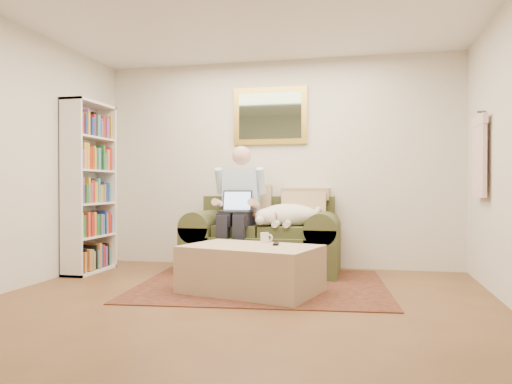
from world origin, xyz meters
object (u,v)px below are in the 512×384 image
(sofa, at_px, (263,246))
(coffee_mug, at_px, (265,238))
(laptop, at_px, (236,206))
(sleeping_dog, at_px, (288,215))
(ottoman, at_px, (251,269))
(bookshelf, at_px, (89,187))
(seated_man, at_px, (238,209))

(sofa, height_order, coffee_mug, sofa)
(laptop, distance_m, sleeping_dog, 0.61)
(sofa, relative_size, ottoman, 1.44)
(sofa, height_order, laptop, laptop)
(bookshelf, bearing_deg, laptop, 6.13)
(sleeping_dog, bearing_deg, seated_man, -172.87)
(seated_man, relative_size, ottoman, 1.21)
(sleeping_dog, distance_m, coffee_mug, 0.81)
(sleeping_dog, relative_size, ottoman, 0.59)
(bookshelf, bearing_deg, ottoman, -18.90)
(ottoman, relative_size, coffee_mug, 12.30)
(laptop, xyz_separation_m, ottoman, (0.39, -0.91, -0.56))
(ottoman, bearing_deg, laptop, 112.88)
(ottoman, bearing_deg, bookshelf, 161.10)
(laptop, distance_m, ottoman, 1.14)
(sleeping_dog, relative_size, coffee_mug, 7.30)
(sleeping_dog, xyz_separation_m, coffee_mug, (-0.12, -0.78, -0.18))
(seated_man, relative_size, bookshelf, 0.75)
(ottoman, height_order, bookshelf, bookshelf)
(laptop, height_order, bookshelf, bookshelf)
(coffee_mug, bearing_deg, ottoman, -105.54)
(sofa, distance_m, coffee_mug, 0.91)
(coffee_mug, bearing_deg, laptop, 125.89)
(seated_man, bearing_deg, sleeping_dog, 7.13)
(ottoman, height_order, coffee_mug, coffee_mug)
(sofa, relative_size, sleeping_dog, 2.43)
(laptop, bearing_deg, sleeping_dog, 13.64)
(seated_man, xyz_separation_m, ottoman, (0.39, -0.98, -0.52))
(coffee_mug, relative_size, bookshelf, 0.05)
(sleeping_dog, bearing_deg, laptop, -166.36)
(laptop, height_order, ottoman, laptop)
(sofa, relative_size, seated_man, 1.19)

